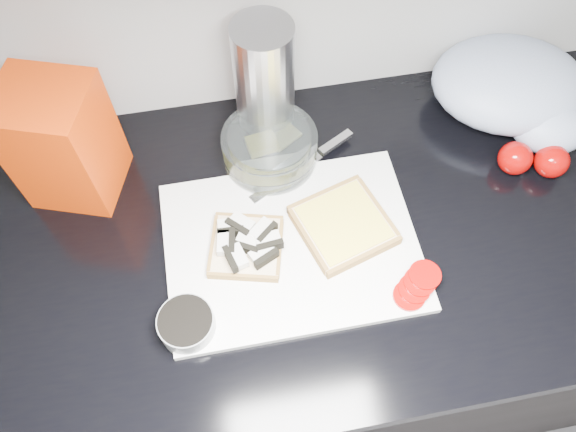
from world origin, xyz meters
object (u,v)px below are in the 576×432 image
Objects in this scene: cutting_board at (291,246)px; glass_bowl at (270,149)px; bread_bag at (63,143)px; steel_canister at (265,85)px.

glass_bowl reaches higher than cutting_board.
bread_bag is (-0.32, 0.02, 0.07)m from glass_bowl.
steel_canister is at bearing 85.57° from glass_bowl.
steel_canister reaches higher than cutting_board.
steel_canister is at bearing 27.89° from bread_bag.
steel_canister is (0.33, 0.05, 0.01)m from bread_bag.
glass_bowl is 0.75× the size of bread_bag.
cutting_board is 0.27m from steel_canister.
bread_bag reaches higher than glass_bowl.
cutting_board is 1.86× the size of bread_bag.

